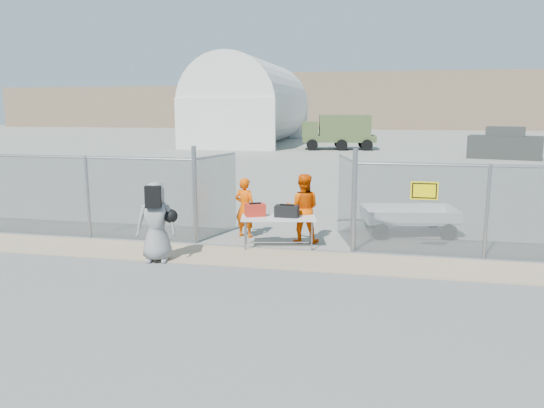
% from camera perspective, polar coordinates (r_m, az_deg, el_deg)
% --- Properties ---
extents(ground, '(160.00, 160.00, 0.00)m').
position_cam_1_polar(ground, '(11.42, -2.08, -7.21)').
color(ground, '#5A5A5A').
extents(tarmac_inside, '(160.00, 80.00, 0.01)m').
position_cam_1_polar(tarmac_inside, '(52.74, 9.01, 6.48)').
color(tarmac_inside, gray).
rests_on(tarmac_inside, ground).
extents(dirt_strip, '(44.00, 1.60, 0.01)m').
position_cam_1_polar(dirt_strip, '(12.35, -0.96, -5.82)').
color(dirt_strip, tan).
rests_on(dirt_strip, ground).
extents(distant_hills, '(140.00, 6.00, 9.00)m').
position_cam_1_polar(distant_hills, '(88.60, 13.61, 10.74)').
color(distant_hills, '#7F684F').
rests_on(distant_hills, ground).
extents(chain_link_fence, '(40.00, 0.20, 2.20)m').
position_cam_1_polar(chain_link_fence, '(13.05, 0.00, 0.00)').
color(chain_link_fence, gray).
rests_on(chain_link_fence, ground).
extents(quonset_hangar, '(9.00, 18.00, 8.00)m').
position_cam_1_polar(quonset_hangar, '(52.12, -2.23, 10.95)').
color(quonset_hangar, silver).
rests_on(quonset_hangar, ground).
extents(folding_table, '(1.95, 1.13, 0.78)m').
position_cam_1_polar(folding_table, '(13.19, 0.68, -3.04)').
color(folding_table, silver).
rests_on(folding_table, ground).
extents(orange_bag, '(0.58, 0.50, 0.30)m').
position_cam_1_polar(orange_bag, '(13.18, -1.82, -0.65)').
color(orange_bag, red).
rests_on(orange_bag, folding_table).
extents(black_duffel, '(0.59, 0.35, 0.28)m').
position_cam_1_polar(black_duffel, '(13.09, 1.61, -0.78)').
color(black_duffel, black).
rests_on(black_duffel, folding_table).
extents(security_worker_left, '(0.67, 0.53, 1.61)m').
position_cam_1_polar(security_worker_left, '(14.16, -2.92, -0.39)').
color(security_worker_left, '#F04F00').
rests_on(security_worker_left, ground).
extents(security_worker_right, '(0.92, 0.75, 1.78)m').
position_cam_1_polar(security_worker_right, '(13.62, 3.34, -0.47)').
color(security_worker_right, '#F04F00').
rests_on(security_worker_right, ground).
extents(visitor, '(1.00, 0.76, 1.82)m').
position_cam_1_polar(visitor, '(12.19, -12.35, -1.88)').
color(visitor, gray).
rests_on(visitor, ground).
extents(utility_trailer, '(3.51, 2.26, 0.79)m').
position_cam_1_polar(utility_trailer, '(15.06, 14.48, -1.67)').
color(utility_trailer, silver).
rests_on(utility_trailer, ground).
extents(military_truck, '(6.22, 3.09, 2.84)m').
position_cam_1_polar(military_truck, '(44.40, 7.20, 7.65)').
color(military_truck, '#45592E').
rests_on(military_truck, ground).
extents(parked_vehicle_near, '(5.03, 3.15, 2.11)m').
position_cam_1_polar(parked_vehicle_near, '(39.45, 23.76, 6.00)').
color(parked_vehicle_near, '#2E302E').
rests_on(parked_vehicle_near, ground).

